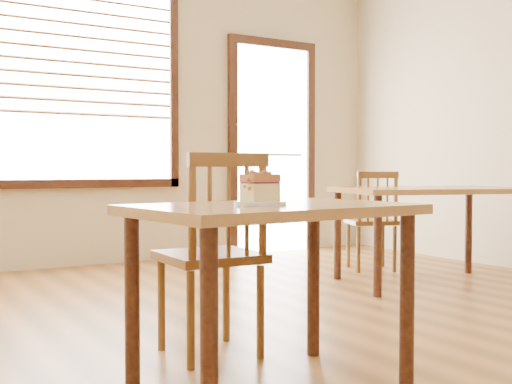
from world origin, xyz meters
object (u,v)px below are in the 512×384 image
at_px(cafe_chair_main, 214,253).
at_px(cake_slice, 260,186).
at_px(cafe_table_second, 428,199).
at_px(plate, 260,203).
at_px(cafe_table_main, 272,233).
at_px(cafe_chair_second, 372,220).

bearing_deg(cafe_chair_main, cake_slice, 82.16).
distance_m(cafe_table_second, cake_slice, 2.82).
distance_m(cafe_table_second, plate, 2.82).
distance_m(cafe_chair_main, plate, 0.64).
relative_size(cafe_table_main, cake_slice, 7.80).
distance_m(cafe_chair_second, cake_slice, 3.33).
relative_size(cafe_table_main, cafe_chair_main, 1.16).
relative_size(cafe_table_main, plate, 5.60).
relative_size(cafe_chair_main, plate, 4.82).
relative_size(cafe_chair_second, cake_slice, 6.08).
bearing_deg(cake_slice, cafe_table_second, 25.76).
distance_m(cafe_table_main, plate, 0.14).
height_order(plate, cake_slice, cake_slice).
bearing_deg(plate, cafe_table_second, 30.98).
xyz_separation_m(cafe_table_main, cafe_chair_main, (0.02, 0.55, -0.14)).
bearing_deg(plate, cafe_table_main, 22.69).
height_order(cafe_table_second, cake_slice, cake_slice).
relative_size(cafe_table_second, plate, 7.62).
height_order(cafe_table_second, cafe_chair_second, cafe_chair_second).
distance_m(cafe_table_main, cafe_chair_second, 3.24).
bearing_deg(cafe_table_second, cake_slice, -132.36).
xyz_separation_m(cafe_chair_second, plate, (-2.49, -2.18, 0.31)).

